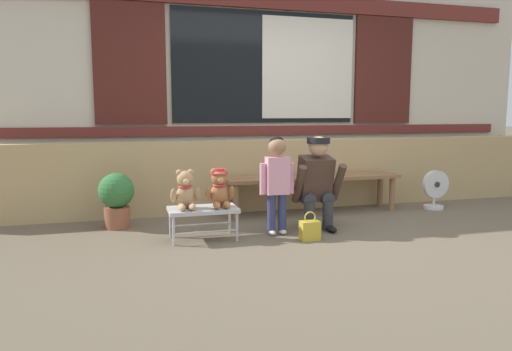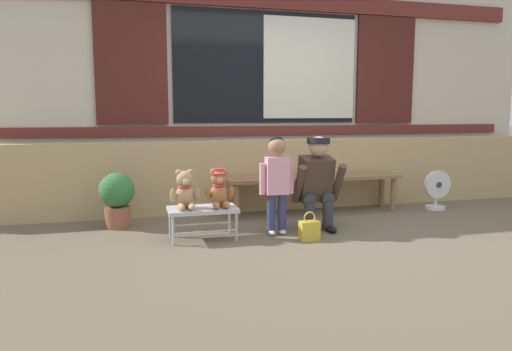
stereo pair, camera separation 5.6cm
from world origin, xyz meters
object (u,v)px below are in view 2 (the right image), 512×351
small_display_bench (203,211)px  floor_fan (437,190)px  child_standing (277,174)px  teddy_bear_with_hat (219,189)px  handbag_on_ground (309,230)px  potted_plant (117,197)px  teddy_bear_plain (185,191)px  wooden_bench_long (314,182)px  adult_crouching (317,182)px

small_display_bench → floor_fan: (2.97, 0.62, -0.03)m
child_standing → floor_fan: 2.37m
child_standing → teddy_bear_with_hat: bearing=178.5°
child_standing → handbag_on_ground: child_standing is taller
small_display_bench → potted_plant: (-0.78, 0.68, 0.06)m
potted_plant → floor_fan: 3.75m
teddy_bear_plain → child_standing: child_standing is taller
teddy_bear_with_hat → handbag_on_ground: teddy_bear_with_hat is taller
child_standing → wooden_bench_long: bearing=49.1°
small_display_bench → adult_crouching: (1.18, 0.09, 0.21)m
wooden_bench_long → potted_plant: potted_plant is taller
teddy_bear_plain → child_standing: size_ratio=0.38×
wooden_bench_long → small_display_bench: (-1.45, -0.83, -0.11)m
teddy_bear_plain → teddy_bear_with_hat: same height
child_standing → adult_crouching: 0.48m
teddy_bear_with_hat → child_standing: 0.57m
teddy_bear_with_hat → floor_fan: 2.89m
adult_crouching → small_display_bench: bearing=-175.8°
potted_plant → floor_fan: (3.75, -0.06, -0.08)m
floor_fan → adult_crouching: bearing=-163.4°
teddy_bear_plain → child_standing: 0.89m
small_display_bench → handbag_on_ground: size_ratio=2.35×
wooden_bench_long → teddy_bear_with_hat: teddy_bear_with_hat is taller
child_standing → adult_crouching: child_standing is taller
teddy_bear_with_hat → handbag_on_ground: 0.93m
child_standing → potted_plant: child_standing is taller
potted_plant → small_display_bench: bearing=-41.0°
teddy_bear_plain → floor_fan: bearing=11.2°
wooden_bench_long → teddy_bear_with_hat: size_ratio=5.78×
teddy_bear_plain → potted_plant: size_ratio=0.64×
potted_plant → teddy_bear_plain: bearing=-47.5°
teddy_bear_plain → floor_fan: size_ratio=0.76×
small_display_bench → teddy_bear_plain: size_ratio=1.76×
teddy_bear_with_hat → small_display_bench: bearing=-179.2°
teddy_bear_plain → adult_crouching: adult_crouching is taller
small_display_bench → teddy_bear_plain: teddy_bear_plain is taller
teddy_bear_plain → teddy_bear_with_hat: 0.32m
child_standing → handbag_on_ground: (0.23, -0.29, -0.50)m
small_display_bench → child_standing: (0.72, -0.01, 0.33)m
child_standing → potted_plant: (-1.50, 0.69, -0.27)m
potted_plant → teddy_bear_with_hat: bearing=-35.7°
floor_fan → potted_plant: bearing=179.1°
small_display_bench → teddy_bear_with_hat: 0.26m
child_standing → adult_crouching: (0.46, 0.10, -0.11)m
child_standing → floor_fan: bearing=15.7°
small_display_bench → teddy_bear_plain: (-0.16, 0.00, 0.20)m
small_display_bench → adult_crouching: bearing=4.2°
handbag_on_ground → small_display_bench: bearing=162.4°
wooden_bench_long → floor_fan: 1.54m
teddy_bear_with_hat → child_standing: child_standing is taller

